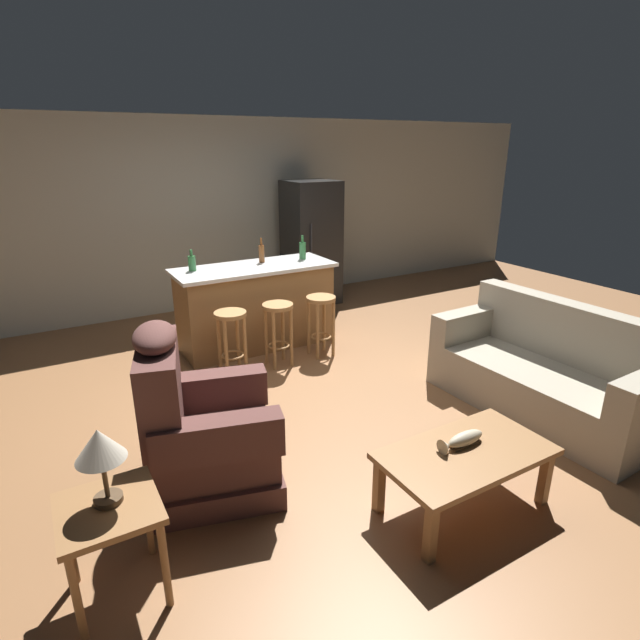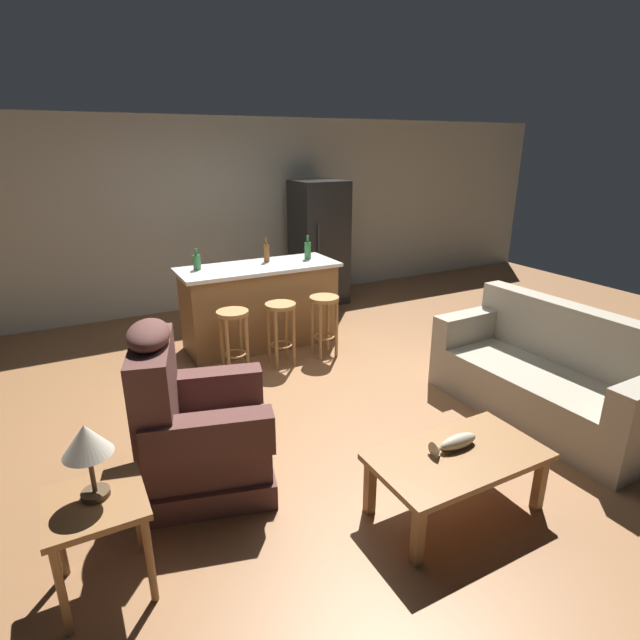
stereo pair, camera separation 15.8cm
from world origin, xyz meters
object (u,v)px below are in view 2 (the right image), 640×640
(fish_figurine, at_px, (454,443))
(bar_stool_middle, at_px, (281,322))
(end_table, at_px, (97,516))
(bar_stool_left, at_px, (234,331))
(kitchen_island, at_px, (260,305))
(bottle_wine_dark, at_px, (267,253))
(coffee_table, at_px, (458,462))
(bottle_tall_green, at_px, (197,262))
(bar_stool_right, at_px, (324,315))
(bottle_short_amber, at_px, (308,250))
(recliner_near_lamp, at_px, (194,428))
(table_lamp, at_px, (87,443))
(refrigerator, at_px, (319,243))
(couch, at_px, (548,378))

(fish_figurine, bearing_deg, bar_stool_middle, 91.43)
(end_table, bearing_deg, fish_figurine, -9.76)
(fish_figurine, bearing_deg, bar_stool_left, 102.83)
(kitchen_island, height_order, bottle_wine_dark, bottle_wine_dark)
(coffee_table, bearing_deg, bottle_tall_green, 101.64)
(bar_stool_right, bearing_deg, bottle_short_amber, 78.08)
(recliner_near_lamp, distance_m, kitchen_island, 2.56)
(fish_figurine, height_order, bottle_tall_green, bottle_tall_green)
(recliner_near_lamp, bearing_deg, table_lamp, -121.03)
(end_table, relative_size, bar_stool_right, 0.82)
(coffee_table, height_order, bottle_short_amber, bottle_short_amber)
(recliner_near_lamp, xyz_separation_m, bar_stool_right, (1.84, 1.55, 0.05))
(refrigerator, height_order, bottle_short_amber, refrigerator)
(end_table, height_order, table_lamp, table_lamp)
(bar_stool_left, bearing_deg, end_table, -123.65)
(table_lamp, relative_size, bottle_tall_green, 1.79)
(bar_stool_left, height_order, bottle_wine_dark, bottle_wine_dark)
(fish_figurine, xyz_separation_m, bottle_tall_green, (-0.70, 3.31, 0.57))
(bottle_tall_green, bearing_deg, bottle_wine_dark, -0.09)
(coffee_table, height_order, table_lamp, table_lamp)
(couch, bearing_deg, end_table, 0.99)
(kitchen_island, distance_m, bottle_short_amber, 0.86)
(bottle_tall_green, bearing_deg, fish_figurine, -78.00)
(refrigerator, bearing_deg, coffee_table, -107.13)
(refrigerator, xyz_separation_m, bottle_short_amber, (-0.76, -1.16, 0.18))
(end_table, xyz_separation_m, bar_stool_right, (2.50, 2.20, 0.01))
(recliner_near_lamp, height_order, table_lamp, recliner_near_lamp)
(end_table, xyz_separation_m, bottle_tall_green, (1.34, 2.96, 0.58))
(coffee_table, relative_size, recliner_near_lamp, 0.92)
(recliner_near_lamp, height_order, bar_stool_left, recliner_near_lamp)
(table_lamp, height_order, bar_stool_left, table_lamp)
(bottle_wine_dark, bearing_deg, refrigerator, 40.59)
(table_lamp, bearing_deg, kitchen_island, 54.60)
(coffee_table, bearing_deg, bar_stool_left, 102.36)
(bar_stool_middle, height_order, bottle_tall_green, bottle_tall_green)
(couch, bearing_deg, bottle_tall_green, -52.82)
(coffee_table, bearing_deg, bottle_short_amber, 79.54)
(couch, relative_size, bar_stool_left, 2.83)
(bar_stool_right, bearing_deg, fish_figurine, -100.08)
(couch, relative_size, bottle_tall_green, 8.41)
(bar_stool_left, bearing_deg, couch, -43.78)
(bar_stool_left, distance_m, bar_stool_middle, 0.52)
(bar_stool_middle, bearing_deg, fish_figurine, -88.57)
(kitchen_island, bearing_deg, bar_stool_left, -130.40)
(fish_figurine, distance_m, bar_stool_left, 2.62)
(coffee_table, distance_m, fish_figurine, 0.11)
(coffee_table, height_order, couch, couch)
(fish_figurine, height_order, recliner_near_lamp, recliner_near_lamp)
(bar_stool_left, height_order, refrigerator, refrigerator)
(coffee_table, xyz_separation_m, kitchen_island, (-0.04, 3.24, 0.11))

